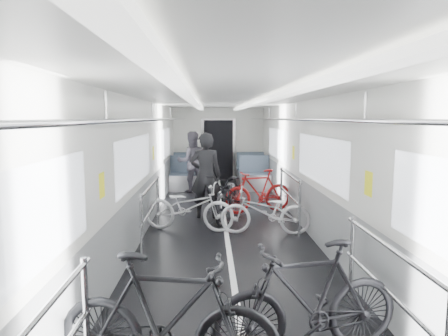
{
  "coord_description": "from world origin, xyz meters",
  "views": [
    {
      "loc": [
        -0.3,
        -6.32,
        2.08
      ],
      "look_at": [
        0.0,
        1.88,
        1.04
      ],
      "focal_mm": 32.0,
      "sensor_mm": 36.0,
      "label": 1
    }
  ],
  "objects_px": {
    "bike_left_mid": "(168,320)",
    "bike_right_mid": "(265,211)",
    "bike_left_far": "(189,207)",
    "person_seated": "(192,162)",
    "bike_right_near": "(308,300)",
    "bike_right_far": "(258,191)",
    "person_standing": "(206,175)",
    "bike_aisle": "(227,196)"
  },
  "relations": [
    {
      "from": "bike_aisle",
      "to": "bike_left_mid",
      "type": "bearing_deg",
      "value": -83.45
    },
    {
      "from": "person_standing",
      "to": "person_seated",
      "type": "height_order",
      "value": "person_standing"
    },
    {
      "from": "bike_right_mid",
      "to": "person_seated",
      "type": "bearing_deg",
      "value": -154.08
    },
    {
      "from": "bike_right_near",
      "to": "bike_right_far",
      "type": "distance_m",
      "value": 5.34
    },
    {
      "from": "bike_right_far",
      "to": "person_standing",
      "type": "relative_size",
      "value": 0.89
    },
    {
      "from": "bike_left_far",
      "to": "bike_right_far",
      "type": "relative_size",
      "value": 1.07
    },
    {
      "from": "bike_right_far",
      "to": "person_seated",
      "type": "bearing_deg",
      "value": -166.88
    },
    {
      "from": "bike_right_far",
      "to": "bike_aisle",
      "type": "height_order",
      "value": "bike_aisle"
    },
    {
      "from": "bike_right_far",
      "to": "bike_aisle",
      "type": "xyz_separation_m",
      "value": [
        -0.7,
        -0.48,
        0.0
      ]
    },
    {
      "from": "bike_right_near",
      "to": "person_seated",
      "type": "height_order",
      "value": "person_seated"
    },
    {
      "from": "person_standing",
      "to": "bike_right_far",
      "type": "bearing_deg",
      "value": -159.5
    },
    {
      "from": "bike_left_far",
      "to": "bike_left_mid",
      "type": "bearing_deg",
      "value": -166.98
    },
    {
      "from": "bike_aisle",
      "to": "bike_right_far",
      "type": "bearing_deg",
      "value": 48.82
    },
    {
      "from": "bike_right_near",
      "to": "bike_right_far",
      "type": "height_order",
      "value": "bike_right_near"
    },
    {
      "from": "bike_right_mid",
      "to": "bike_aisle",
      "type": "xyz_separation_m",
      "value": [
        -0.62,
        1.17,
        0.06
      ]
    },
    {
      "from": "bike_left_far",
      "to": "person_seated",
      "type": "height_order",
      "value": "person_seated"
    },
    {
      "from": "person_seated",
      "to": "bike_aisle",
      "type": "bearing_deg",
      "value": 93.53
    },
    {
      "from": "bike_right_near",
      "to": "person_seated",
      "type": "relative_size",
      "value": 1.02
    },
    {
      "from": "bike_right_near",
      "to": "bike_right_mid",
      "type": "distance_m",
      "value": 3.69
    },
    {
      "from": "bike_left_mid",
      "to": "person_standing",
      "type": "height_order",
      "value": "person_standing"
    },
    {
      "from": "bike_left_mid",
      "to": "bike_right_near",
      "type": "xyz_separation_m",
      "value": [
        1.17,
        0.31,
        -0.01
      ]
    },
    {
      "from": "bike_right_mid",
      "to": "bike_right_near",
      "type": "bearing_deg",
      "value": 4.33
    },
    {
      "from": "bike_right_mid",
      "to": "bike_right_far",
      "type": "height_order",
      "value": "bike_right_far"
    },
    {
      "from": "bike_left_mid",
      "to": "bike_left_far",
      "type": "relative_size",
      "value": 1.04
    },
    {
      "from": "person_seated",
      "to": "bike_left_far",
      "type": "bearing_deg",
      "value": 79.37
    },
    {
      "from": "bike_left_mid",
      "to": "person_standing",
      "type": "distance_m",
      "value": 5.29
    },
    {
      "from": "bike_left_mid",
      "to": "bike_right_mid",
      "type": "relative_size",
      "value": 1.1
    },
    {
      "from": "bike_right_near",
      "to": "bike_right_mid",
      "type": "bearing_deg",
      "value": 165.78
    },
    {
      "from": "bike_left_mid",
      "to": "bike_right_far",
      "type": "distance_m",
      "value": 5.82
    },
    {
      "from": "bike_right_near",
      "to": "bike_right_far",
      "type": "xyz_separation_m",
      "value": [
        0.22,
        5.34,
        -0.04
      ]
    },
    {
      "from": "bike_left_far",
      "to": "person_standing",
      "type": "bearing_deg",
      "value": -5.4
    },
    {
      "from": "bike_left_mid",
      "to": "bike_left_far",
      "type": "bearing_deg",
      "value": 10.48
    },
    {
      "from": "bike_right_mid",
      "to": "person_standing",
      "type": "relative_size",
      "value": 0.9
    },
    {
      "from": "bike_left_mid",
      "to": "bike_right_mid",
      "type": "height_order",
      "value": "bike_left_mid"
    },
    {
      "from": "bike_right_mid",
      "to": "person_seated",
      "type": "xyz_separation_m",
      "value": [
        -1.49,
        4.24,
        0.43
      ]
    },
    {
      "from": "bike_left_far",
      "to": "bike_right_mid",
      "type": "distance_m",
      "value": 1.41
    },
    {
      "from": "bike_left_far",
      "to": "bike_right_near",
      "type": "height_order",
      "value": "bike_right_near"
    },
    {
      "from": "bike_left_mid",
      "to": "bike_aisle",
      "type": "distance_m",
      "value": 5.22
    },
    {
      "from": "bike_right_near",
      "to": "person_standing",
      "type": "relative_size",
      "value": 0.97
    },
    {
      "from": "bike_right_mid",
      "to": "person_seated",
      "type": "distance_m",
      "value": 4.52
    },
    {
      "from": "bike_right_mid",
      "to": "bike_right_far",
      "type": "relative_size",
      "value": 1.01
    },
    {
      "from": "bike_right_far",
      "to": "bike_left_mid",
      "type": "bearing_deg",
      "value": -31.93
    }
  ]
}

